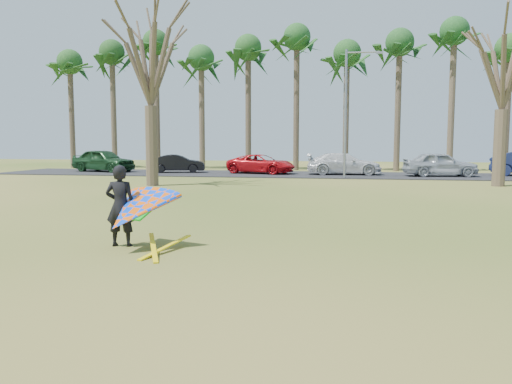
% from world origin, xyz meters
% --- Properties ---
extents(ground, '(100.00, 100.00, 0.00)m').
position_xyz_m(ground, '(0.00, 0.00, 0.00)').
color(ground, '#2B5312').
rests_on(ground, ground).
extents(parking_strip, '(46.00, 7.00, 0.06)m').
position_xyz_m(parking_strip, '(0.00, 25.00, 0.03)').
color(parking_strip, black).
rests_on(parking_strip, ground).
extents(palm_0, '(4.84, 4.84, 10.84)m').
position_xyz_m(palm_0, '(-22.00, 31.00, 9.17)').
color(palm_0, '#4B3D2D').
rests_on(palm_0, ground).
extents(palm_1, '(4.84, 4.84, 11.54)m').
position_xyz_m(palm_1, '(-18.00, 31.00, 9.85)').
color(palm_1, '#46392A').
rests_on(palm_1, ground).
extents(palm_2, '(4.84, 4.84, 12.24)m').
position_xyz_m(palm_2, '(-14.00, 31.00, 10.52)').
color(palm_2, '#4C3E2E').
rests_on(palm_2, ground).
extents(palm_3, '(4.84, 4.84, 10.84)m').
position_xyz_m(palm_3, '(-10.00, 31.00, 9.17)').
color(palm_3, brown).
rests_on(palm_3, ground).
extents(palm_4, '(4.84, 4.84, 11.54)m').
position_xyz_m(palm_4, '(-6.00, 31.00, 9.85)').
color(palm_4, '#4C3D2D').
rests_on(palm_4, ground).
extents(palm_5, '(4.84, 4.84, 12.24)m').
position_xyz_m(palm_5, '(-2.00, 31.00, 10.52)').
color(palm_5, '#483A2B').
rests_on(palm_5, ground).
extents(palm_6, '(4.84, 4.84, 10.84)m').
position_xyz_m(palm_6, '(2.00, 31.00, 9.17)').
color(palm_6, '#49382C').
rests_on(palm_6, ground).
extents(palm_7, '(4.84, 4.84, 11.54)m').
position_xyz_m(palm_7, '(6.00, 31.00, 9.85)').
color(palm_7, brown).
rests_on(palm_7, ground).
extents(palm_8, '(4.84, 4.84, 12.24)m').
position_xyz_m(palm_8, '(10.00, 31.00, 10.52)').
color(palm_8, brown).
rests_on(palm_8, ground).
extents(palm_9, '(4.84, 4.84, 10.84)m').
position_xyz_m(palm_9, '(14.00, 31.00, 9.17)').
color(palm_9, '#4E3C2F').
rests_on(palm_9, ground).
extents(bare_tree_left, '(6.60, 6.60, 9.70)m').
position_xyz_m(bare_tree_left, '(-8.00, 15.00, 6.92)').
color(bare_tree_left, brown).
rests_on(bare_tree_left, ground).
extents(bare_tree_right, '(6.27, 6.27, 9.21)m').
position_xyz_m(bare_tree_right, '(10.00, 18.00, 6.57)').
color(bare_tree_right, brown).
rests_on(bare_tree_right, ground).
extents(streetlight, '(2.28, 0.18, 8.00)m').
position_xyz_m(streetlight, '(2.16, 22.00, 4.46)').
color(streetlight, gray).
rests_on(streetlight, ground).
extents(car_0, '(5.37, 3.29, 1.71)m').
position_xyz_m(car_0, '(-16.11, 25.24, 0.91)').
color(car_0, '#183D1E').
rests_on(car_0, parking_strip).
extents(car_1, '(4.22, 2.42, 1.32)m').
position_xyz_m(car_1, '(-10.17, 25.20, 0.72)').
color(car_1, black).
rests_on(car_1, parking_strip).
extents(car_2, '(5.31, 3.49, 1.36)m').
position_xyz_m(car_2, '(-3.90, 25.22, 0.74)').
color(car_2, red).
rests_on(car_2, parking_strip).
extents(car_3, '(5.24, 2.40, 1.49)m').
position_xyz_m(car_3, '(1.95, 25.10, 0.80)').
color(car_3, silver).
rests_on(car_3, parking_strip).
extents(car_4, '(4.89, 2.44, 1.60)m').
position_xyz_m(car_4, '(8.18, 24.44, 0.86)').
color(car_4, '#A1A8AF').
rests_on(car_4, parking_strip).
extents(kite_flyer, '(2.13, 2.39, 2.02)m').
position_xyz_m(kite_flyer, '(-2.36, 0.07, 0.86)').
color(kite_flyer, black).
rests_on(kite_flyer, ground).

